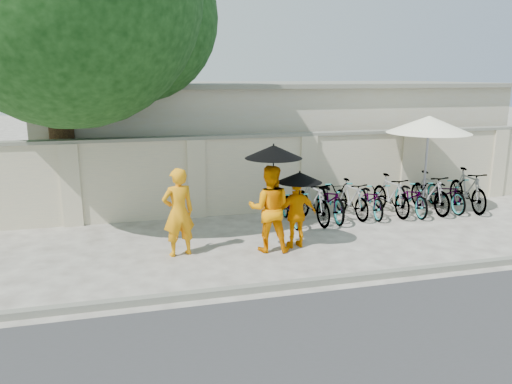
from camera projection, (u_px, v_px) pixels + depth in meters
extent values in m
plane|color=beige|center=(267.00, 254.00, 10.20)|extent=(80.00, 80.00, 0.00)
cube|color=slate|center=(294.00, 284.00, 8.58)|extent=(40.00, 0.16, 0.12)
cube|color=beige|center=(271.00, 174.00, 13.23)|extent=(20.00, 0.30, 2.00)
cube|color=beige|center=(268.00, 134.00, 16.91)|extent=(14.00, 6.00, 3.20)
cylinder|color=#51371C|center=(62.00, 132.00, 12.33)|extent=(0.60, 0.60, 4.40)
sphere|color=#285921|center=(11.00, 25.00, 11.54)|extent=(3.80, 3.80, 3.80)
sphere|color=#285921|center=(135.00, 18.00, 11.90)|extent=(4.00, 4.00, 4.00)
imported|color=#FD9B0D|center=(178.00, 212.00, 9.95)|extent=(0.74, 0.57, 1.80)
imported|color=#FF8E00|center=(270.00, 209.00, 10.21)|extent=(1.03, 0.90, 1.80)
cylinder|color=black|center=(273.00, 178.00, 10.00)|extent=(0.02, 0.02, 1.07)
cone|color=black|center=(273.00, 152.00, 9.88)|extent=(1.15, 1.15, 0.26)
imported|color=#F58F00|center=(297.00, 214.00, 10.46)|extent=(0.86, 0.39, 1.45)
cylinder|color=black|center=(299.00, 194.00, 10.29)|extent=(0.02, 0.02, 0.71)
cone|color=black|center=(300.00, 177.00, 10.21)|extent=(0.93, 0.93, 0.21)
cylinder|color=slate|center=(422.00, 210.00, 13.29)|extent=(0.49, 0.49, 0.10)
cylinder|color=gray|center=(425.00, 170.00, 13.04)|extent=(0.06, 0.06, 2.29)
cone|color=white|center=(429.00, 124.00, 12.77)|extent=(2.76, 2.76, 0.44)
imported|color=gray|center=(291.00, 207.00, 12.19)|extent=(0.67, 1.67, 0.86)
imported|color=gray|center=(313.00, 201.00, 12.30)|extent=(0.69, 1.82, 1.07)
imported|color=gray|center=(331.00, 199.00, 12.62)|extent=(0.80, 2.00, 1.03)
imported|color=gray|center=(351.00, 199.00, 12.76)|extent=(0.64, 1.65, 0.96)
imported|color=gray|center=(371.00, 198.00, 12.91)|extent=(0.78, 1.77, 0.90)
imported|color=gray|center=(391.00, 195.00, 13.00)|extent=(0.57, 1.75, 1.04)
imported|color=gray|center=(411.00, 196.00, 13.08)|extent=(0.76, 1.81, 0.93)
imported|color=gray|center=(430.00, 192.00, 13.22)|extent=(0.51, 1.78, 1.07)
imported|color=gray|center=(446.00, 193.00, 13.45)|extent=(0.67, 1.79, 0.93)
imported|color=gray|center=(468.00, 190.00, 13.43)|extent=(0.75, 1.90, 1.11)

